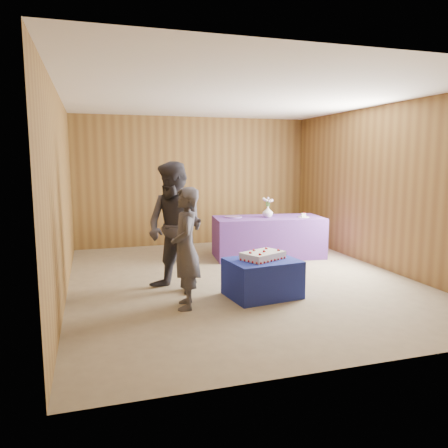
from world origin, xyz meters
name	(u,v)px	position (x,y,z in m)	size (l,w,h in m)	color
ground	(240,279)	(0.00, 0.00, 0.00)	(6.00, 6.00, 0.00)	gray
room_shell	(241,160)	(0.00, 0.00, 1.80)	(5.04, 6.04, 2.72)	brown
cake_table	(262,278)	(0.01, -0.88, 0.25)	(0.90, 0.70, 0.50)	#1B2D98
serving_table	(268,237)	(1.01, 1.32, 0.38)	(2.00, 0.90, 0.75)	#5E3187
sheet_cake	(263,255)	(0.02, -0.86, 0.55)	(0.67, 0.59, 0.13)	white
vase	(268,212)	(1.00, 1.32, 0.85)	(0.19, 0.19, 0.20)	silver
flower_spray	(268,199)	(1.00, 1.32, 1.08)	(0.20, 0.20, 0.15)	#336829
platter	(233,217)	(0.38, 1.48, 0.76)	(0.32, 0.32, 0.02)	#7450A1
plate	(303,217)	(1.63, 1.11, 0.76)	(0.21, 0.21, 0.01)	white
cake_slice	(304,215)	(1.63, 1.11, 0.80)	(0.09, 0.08, 0.09)	white
knife	(309,218)	(1.66, 0.96, 0.75)	(0.26, 0.02, 0.00)	#B2B2B7
guest_left	(186,248)	(-1.06, -1.02, 0.74)	(0.54, 0.36, 1.49)	#3D3D48
guest_right	(175,228)	(-1.06, -0.35, 0.89)	(0.87, 0.68, 1.79)	#33313B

